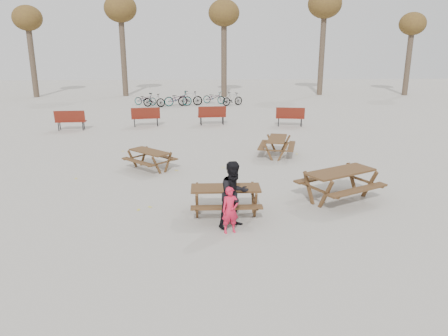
{
  "coord_description": "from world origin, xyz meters",
  "views": [
    {
      "loc": [
        -0.5,
        -10.71,
        4.48
      ],
      "look_at": [
        0.0,
        1.0,
        1.0
      ],
      "focal_mm": 35.0,
      "sensor_mm": 36.0,
      "label": 1
    }
  ],
  "objects_px": {
    "food_tray": "(233,188)",
    "child": "(230,210)",
    "soda_bottle": "(229,186)",
    "adult": "(234,195)",
    "picnic_table_north": "(150,160)",
    "main_picnic_table": "(226,194)",
    "picnic_table_east": "(340,185)",
    "picnic_table_far": "(277,147)"
  },
  "relations": [
    {
      "from": "picnic_table_east",
      "to": "picnic_table_far",
      "type": "relative_size",
      "value": 1.21
    },
    {
      "from": "child",
      "to": "picnic_table_north",
      "type": "xyz_separation_m",
      "value": [
        -2.55,
        5.39,
        -0.23
      ]
    },
    {
      "from": "child",
      "to": "picnic_table_east",
      "type": "relative_size",
      "value": 0.56
    },
    {
      "from": "main_picnic_table",
      "to": "adult",
      "type": "bearing_deg",
      "value": -76.99
    },
    {
      "from": "adult",
      "to": "child",
      "type": "bearing_deg",
      "value": -141.38
    },
    {
      "from": "picnic_table_far",
      "to": "food_tray",
      "type": "bearing_deg",
      "value": 174.58
    },
    {
      "from": "main_picnic_table",
      "to": "child",
      "type": "relative_size",
      "value": 1.57
    },
    {
      "from": "picnic_table_north",
      "to": "main_picnic_table",
      "type": "bearing_deg",
      "value": -16.77
    },
    {
      "from": "adult",
      "to": "picnic_table_far",
      "type": "xyz_separation_m",
      "value": [
        2.14,
        6.72,
        -0.47
      ]
    },
    {
      "from": "child",
      "to": "adult",
      "type": "distance_m",
      "value": 0.44
    },
    {
      "from": "food_tray",
      "to": "adult",
      "type": "height_order",
      "value": "adult"
    },
    {
      "from": "main_picnic_table",
      "to": "adult",
      "type": "distance_m",
      "value": 0.81
    },
    {
      "from": "picnic_table_east",
      "to": "picnic_table_far",
      "type": "xyz_separation_m",
      "value": [
        -1.0,
        5.0,
        -0.08
      ]
    },
    {
      "from": "picnic_table_east",
      "to": "adult",
      "type": "bearing_deg",
      "value": -179.65
    },
    {
      "from": "soda_bottle",
      "to": "picnic_table_far",
      "type": "height_order",
      "value": "soda_bottle"
    },
    {
      "from": "main_picnic_table",
      "to": "adult",
      "type": "relative_size",
      "value": 1.07
    },
    {
      "from": "adult",
      "to": "food_tray",
      "type": "bearing_deg",
      "value": 56.78
    },
    {
      "from": "food_tray",
      "to": "picnic_table_north",
      "type": "bearing_deg",
      "value": 121.18
    },
    {
      "from": "adult",
      "to": "main_picnic_table",
      "type": "bearing_deg",
      "value": 70.38
    },
    {
      "from": "main_picnic_table",
      "to": "picnic_table_north",
      "type": "height_order",
      "value": "main_picnic_table"
    },
    {
      "from": "food_tray",
      "to": "picnic_table_east",
      "type": "distance_m",
      "value": 3.34
    },
    {
      "from": "child",
      "to": "picnic_table_far",
      "type": "relative_size",
      "value": 0.68
    },
    {
      "from": "picnic_table_east",
      "to": "child",
      "type": "bearing_deg",
      "value": -176.1
    },
    {
      "from": "main_picnic_table",
      "to": "adult",
      "type": "height_order",
      "value": "adult"
    },
    {
      "from": "main_picnic_table",
      "to": "food_tray",
      "type": "xyz_separation_m",
      "value": [
        0.18,
        -0.11,
        0.21
      ]
    },
    {
      "from": "food_tray",
      "to": "soda_bottle",
      "type": "height_order",
      "value": "soda_bottle"
    },
    {
      "from": "food_tray",
      "to": "child",
      "type": "height_order",
      "value": "child"
    },
    {
      "from": "food_tray",
      "to": "soda_bottle",
      "type": "xyz_separation_m",
      "value": [
        -0.09,
        -0.0,
        0.05
      ]
    },
    {
      "from": "food_tray",
      "to": "picnic_table_far",
      "type": "height_order",
      "value": "food_tray"
    },
    {
      "from": "soda_bottle",
      "to": "picnic_table_east",
      "type": "distance_m",
      "value": 3.43
    },
    {
      "from": "picnic_table_north",
      "to": "food_tray",
      "type": "bearing_deg",
      "value": -15.64
    },
    {
      "from": "food_tray",
      "to": "adult",
      "type": "bearing_deg",
      "value": -90.58
    },
    {
      "from": "child",
      "to": "picnic_table_east",
      "type": "distance_m",
      "value": 3.85
    },
    {
      "from": "main_picnic_table",
      "to": "food_tray",
      "type": "distance_m",
      "value": 0.29
    },
    {
      "from": "child",
      "to": "picnic_table_north",
      "type": "distance_m",
      "value": 5.97
    },
    {
      "from": "child",
      "to": "main_picnic_table",
      "type": "bearing_deg",
      "value": 79.85
    },
    {
      "from": "adult",
      "to": "soda_bottle",
      "type": "bearing_deg",
      "value": 64.96
    },
    {
      "from": "adult",
      "to": "picnic_table_far",
      "type": "relative_size",
      "value": 0.99
    },
    {
      "from": "soda_bottle",
      "to": "adult",
      "type": "relative_size",
      "value": 0.1
    },
    {
      "from": "child",
      "to": "picnic_table_east",
      "type": "bearing_deg",
      "value": 18.94
    },
    {
      "from": "soda_bottle",
      "to": "adult",
      "type": "height_order",
      "value": "adult"
    },
    {
      "from": "food_tray",
      "to": "picnic_table_far",
      "type": "bearing_deg",
      "value": 70.66
    }
  ]
}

